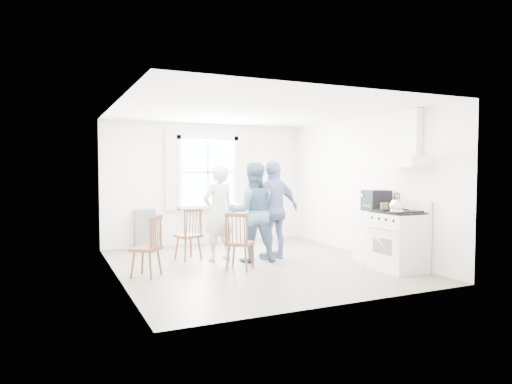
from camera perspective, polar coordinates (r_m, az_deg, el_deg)
name	(u,v)px	position (r m, az deg, el deg)	size (l,w,h in m)	color
room_shell	(255,188)	(7.68, -0.13, 0.47)	(4.62, 5.12, 2.64)	gray
window_assembly	(208,176)	(9.95, -6.00, 1.97)	(1.88, 0.24, 1.70)	white
range_hood	(408,152)	(7.71, 18.44, 4.79)	(0.45, 0.76, 0.94)	white
shelf_unit	(145,229)	(9.55, -13.74, -4.53)	(0.40, 0.30, 0.80)	slate
gas_stove	(399,240)	(7.68, 17.39, -5.79)	(0.68, 0.76, 1.12)	silver
kettle	(397,206)	(7.35, 17.20, -1.70)	(0.23, 0.23, 0.32)	silver
low_cabinet	(373,236)	(8.25, 14.47, -5.38)	(0.50, 0.55, 0.90)	white
stereo_stack	(376,201)	(8.14, 14.78, -1.04)	(0.42, 0.39, 0.36)	black
cardboard_box	(383,207)	(8.10, 15.55, -1.77)	(0.25, 0.18, 0.16)	#99764A
windsor_chair_a	(191,228)	(8.19, -8.12, -4.52)	(0.49, 0.48, 0.94)	#4E2919
windsor_chair_b	(238,235)	(7.29, -2.31, -5.44)	(0.55, 0.55, 0.94)	#4E2919
windsor_chair_c	(152,239)	(7.04, -12.86, -5.80)	(0.55, 0.55, 0.94)	#4E2919
person_left	(218,213)	(8.11, -4.72, -2.59)	(0.62, 0.62, 1.70)	silver
person_mid	(253,212)	(7.98, -0.38, -2.52)	(0.85, 0.85, 1.74)	#476484
person_right	(274,210)	(8.21, 2.26, -2.23)	(1.04, 1.04, 1.78)	navy
potted_plant	(218,196)	(9.95, -4.77, -0.49)	(0.20, 0.20, 0.37)	#377B3E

